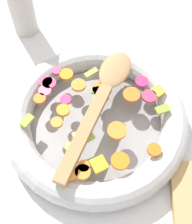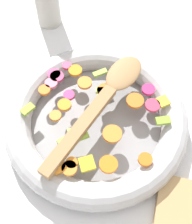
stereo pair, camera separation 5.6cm
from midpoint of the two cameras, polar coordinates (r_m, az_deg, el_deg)
ground_plane at (r=0.60m, az=-2.65°, el=-2.67°), size 4.00×4.00×0.00m
skillet at (r=0.58m, az=-2.74°, el=-1.63°), size 0.34×0.34×0.05m
chopped_vegetables at (r=0.56m, az=-3.37°, el=-0.10°), size 0.27×0.26×0.01m
wooden_spoon at (r=0.56m, az=-1.75°, el=2.68°), size 0.14×0.28×0.01m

